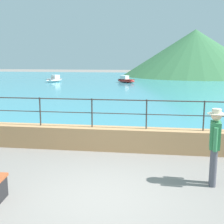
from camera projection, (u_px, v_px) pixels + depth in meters
The scene contains 8 objects.
ground_plane at pixel (100, 197), 6.20m from camera, with size 120.00×120.00×0.00m, color slate.
promenade_wall at pixel (119, 139), 9.25m from camera, with size 20.00×0.56×0.70m, color tan.
railing at pixel (119, 108), 9.08m from camera, with size 18.44×0.04×0.90m.
lake_water at pixel (144, 84), 31.35m from camera, with size 64.00×44.32×0.06m, color teal.
hill_main at pixel (195, 53), 44.22m from camera, with size 21.33×21.33×6.79m, color #33663D.
person_walking at pixel (215, 143), 6.60m from camera, with size 0.38×0.56×1.75m.
boat_0 at pixel (126, 80), 32.77m from camera, with size 2.39×2.08×0.76m.
boat_1 at pixel (54, 79), 33.71m from camera, with size 1.83×2.46×0.76m.
Camera 1 is at (1.06, -5.69, 2.86)m, focal length 48.01 mm.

